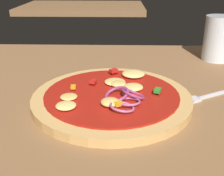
% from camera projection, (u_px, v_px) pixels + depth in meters
% --- Properties ---
extents(dining_table, '(1.10, 0.80, 0.04)m').
position_uv_depth(dining_table, '(93.00, 108.00, 0.53)').
color(dining_table, brown).
rests_on(dining_table, ground).
extents(pizza, '(0.29, 0.29, 0.04)m').
position_uv_depth(pizza, '(112.00, 97.00, 0.51)').
color(pizza, tan).
rests_on(pizza, dining_table).
extents(fork, '(0.16, 0.09, 0.01)m').
position_uv_depth(fork, '(208.00, 96.00, 0.53)').
color(fork, silver).
rests_on(fork, dining_table).
extents(beer_glass, '(0.08, 0.08, 0.12)m').
position_uv_depth(beer_glass, '(218.00, 41.00, 0.73)').
color(beer_glass, silver).
rests_on(beer_glass, dining_table).
extents(background_table, '(0.81, 0.52, 0.04)m').
position_uv_depth(background_table, '(83.00, 8.00, 1.87)').
color(background_table, brown).
rests_on(background_table, ground).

